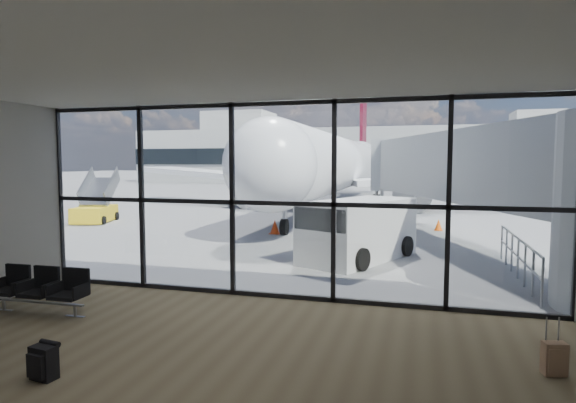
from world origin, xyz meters
The scene contains 21 objects.
ground centered at (0.00, 40.00, 0.00)m, with size 220.00×220.00×0.00m, color slate.
lounge_shell centered at (0.00, -4.80, 2.65)m, with size 12.02×8.01×4.51m.
glass_curtain_wall centered at (0.00, 0.00, 2.25)m, with size 12.10×0.12×4.50m.
jet_bridge centered at (4.90, 7.07, 2.76)m, with size 8.00×16.50×4.33m.
apron_railing centered at (5.60, 3.50, 0.72)m, with size 0.06×5.46×1.11m.
far_terminal centered at (-0.59, 61.97, 4.21)m, with size 80.00×12.20×11.00m.
tree_0 centered at (-45.00, 72.00, 4.63)m, with size 4.95×4.95×7.12m.
tree_1 centered at (-39.00, 72.00, 5.25)m, with size 5.61×5.61×8.07m.
tree_2 centered at (-33.00, 72.00, 5.88)m, with size 6.27×6.27×9.03m.
tree_3 centered at (-27.00, 72.00, 4.63)m, with size 4.95×4.95×7.12m.
tree_4 centered at (-21.00, 72.00, 5.25)m, with size 5.61×5.61×8.07m.
tree_5 centered at (-15.00, 72.00, 5.88)m, with size 6.27×6.27×9.03m.
seating_row centered at (-4.55, -2.31, 0.52)m, with size 2.13×0.64×0.94m.
backpack centered at (-2.14, -4.93, 0.26)m, with size 0.39×0.37×0.54m.
suitcase centered at (4.98, -2.82, 0.27)m, with size 0.36×0.29×0.88m.
airliner centered at (-2.72, 23.83, 2.96)m, with size 32.62×37.72×9.72m.
service_van centered at (1.09, 4.92, 0.98)m, with size 3.55×4.80×1.91m.
belt_loader centered at (-9.68, 24.12, 0.66)m, with size 1.93×4.37×1.97m.
mobile_stairs centered at (-13.41, 11.05, 0.55)m, with size 2.39×3.54×2.29m.
traffic_cone_a centered at (-3.10, 9.58, 0.30)m, with size 0.44×0.44×0.62m.
traffic_cone_b centered at (3.86, 12.59, 0.25)m, with size 0.37×0.37×0.52m.
Camera 1 is at (3.04, -10.43, 3.13)m, focal length 30.00 mm.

